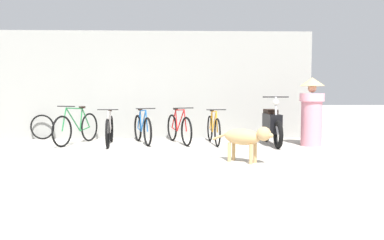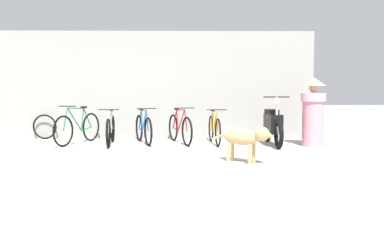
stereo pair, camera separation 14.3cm
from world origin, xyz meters
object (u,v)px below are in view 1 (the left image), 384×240
object	(u,v)px
bicycle_0	(77,128)
person_in_robes	(312,110)
bicycle_2	(142,129)
spare_tire_left	(42,127)
bicycle_3	(179,128)
bicycle_4	(213,129)
motorcycle	(272,125)
stray_dog	(246,137)
bicycle_1	(110,130)

from	to	relation	value
bicycle_0	person_in_robes	size ratio (longest dim) A/B	1.10
bicycle_2	spare_tire_left	size ratio (longest dim) A/B	2.35
bicycle_3	bicycle_4	bearing A→B (deg)	65.50
bicycle_2	motorcycle	world-z (taller)	motorcycle
bicycle_0	bicycle_4	xyz separation A→B (m)	(3.27, -0.04, -0.03)
bicycle_0	motorcycle	size ratio (longest dim) A/B	0.94
stray_dog	spare_tire_left	world-z (taller)	spare_tire_left
bicycle_1	bicycle_4	bearing A→B (deg)	87.08
bicycle_3	stray_dog	distance (m)	2.80
bicycle_2	stray_dog	world-z (taller)	bicycle_2
bicycle_2	bicycle_1	bearing A→B (deg)	-93.83
bicycle_1	spare_tire_left	distance (m)	2.24
bicycle_1	person_in_robes	xyz separation A→B (m)	(4.68, -0.28, 0.48)
motorcycle	stray_dog	size ratio (longest dim) A/B	1.84
bicycle_2	person_in_robes	bearing A→B (deg)	63.06
bicycle_3	person_in_robes	xyz separation A→B (m)	(3.06, -0.49, 0.46)
bicycle_0	bicycle_3	world-z (taller)	bicycle_0
bicycle_1	bicycle_3	world-z (taller)	bicycle_3
bicycle_4	bicycle_0	bearing A→B (deg)	-95.91
bicycle_3	bicycle_4	world-z (taller)	bicycle_3
stray_dog	person_in_robes	world-z (taller)	person_in_robes
bicycle_3	bicycle_0	bearing A→B (deg)	-108.88
motorcycle	person_in_robes	world-z (taller)	person_in_robes
motorcycle	spare_tire_left	distance (m)	5.89
bicycle_1	spare_tire_left	xyz separation A→B (m)	(-1.96, 1.09, -0.02)
bicycle_1	stray_dog	xyz separation A→B (m)	(2.81, -2.33, 0.10)
bicycle_2	stray_dog	distance (m)	3.28
bicycle_4	spare_tire_left	xyz separation A→B (m)	(-4.41, 0.95, -0.02)
bicycle_2	spare_tire_left	bearing A→B (deg)	-127.73
bicycle_1	spare_tire_left	world-z (taller)	bicycle_1
bicycle_3	motorcycle	size ratio (longest dim) A/B	0.89
bicycle_0	bicycle_3	size ratio (longest dim) A/B	1.06
bicycle_2	spare_tire_left	distance (m)	2.84
bicycle_0	bicycle_3	xyz separation A→B (m)	(2.44, 0.03, -0.02)
bicycle_1	stray_dog	bearing A→B (deg)	44.18
bicycle_1	person_in_robes	world-z (taller)	person_in_robes
bicycle_0	stray_dog	xyz separation A→B (m)	(3.62, -2.51, 0.06)
stray_dog	person_in_robes	bearing A→B (deg)	85.03
bicycle_0	bicycle_1	world-z (taller)	bicycle_0
bicycle_0	bicycle_2	size ratio (longest dim) A/B	1.12
spare_tire_left	bicycle_0	bearing A→B (deg)	-38.56
bicycle_4	motorcycle	xyz separation A→B (m)	(1.35, -0.24, 0.11)
bicycle_1	bicycle_3	distance (m)	1.64
bicycle_3	bicycle_4	xyz separation A→B (m)	(0.83, -0.07, -0.01)
bicycle_4	bicycle_1	bearing A→B (deg)	-92.02
bicycle_1	stray_dog	world-z (taller)	bicycle_1
bicycle_3	motorcycle	xyz separation A→B (m)	(2.18, -0.31, 0.10)
bicycle_0	spare_tire_left	distance (m)	1.46
bicycle_0	bicycle_4	size ratio (longest dim) A/B	1.05
bicycle_0	bicycle_3	distance (m)	2.44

